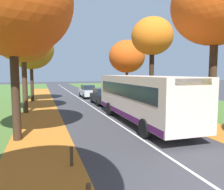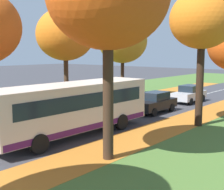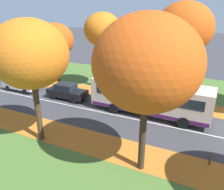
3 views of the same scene
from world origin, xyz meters
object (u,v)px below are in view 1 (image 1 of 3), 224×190
(bollard_third, at_px, (71,156))
(car_black_lead, at_px, (102,96))
(tree_left_near, at_px, (12,1))
(tree_left_far, at_px, (31,49))
(tree_right_far, at_px, (127,57))
(tree_left_mid, at_px, (23,34))
(bus, at_px, (140,96))
(tree_right_mid, at_px, (152,37))
(car_silver_following, at_px, (88,91))
(tree_right_near, at_px, (216,6))

(bollard_third, xyz_separation_m, car_black_lead, (4.96, 14.09, 0.48))
(tree_left_near, bearing_deg, tree_left_far, 89.41)
(tree_right_far, height_order, car_black_lead, tree_right_far)
(car_black_lead, bearing_deg, tree_left_mid, -158.09)
(tree_left_near, height_order, bus, tree_left_near)
(tree_right_mid, relative_size, bollard_third, 12.82)
(tree_left_near, relative_size, bus, 0.84)
(tree_left_near, bearing_deg, bus, 12.62)
(tree_left_near, xyz_separation_m, tree_right_far, (11.55, 15.03, -1.09))
(tree_left_near, distance_m, tree_left_mid, 7.53)
(bollard_third, bearing_deg, tree_left_far, 95.77)
(tree_left_mid, xyz_separation_m, car_silver_following, (6.94, 9.17, -5.36))
(tree_right_mid, bearing_deg, car_black_lead, 156.81)
(bollard_third, bearing_deg, tree_right_mid, 51.98)
(tree_left_far, xyz_separation_m, tree_right_far, (11.40, 0.04, -0.57))
(tree_left_far, bearing_deg, tree_right_mid, -29.87)
(tree_right_mid, xyz_separation_m, car_silver_following, (-4.71, 8.26, -5.85))
(tree_right_near, bearing_deg, tree_left_far, 126.20)
(tree_left_near, bearing_deg, bollard_third, -61.11)
(tree_right_mid, height_order, car_silver_following, tree_right_mid)
(bus, xyz_separation_m, car_black_lead, (-0.10, 8.79, -0.89))
(car_black_lead, bearing_deg, tree_left_far, 146.13)
(bollard_third, relative_size, car_silver_following, 0.16)
(tree_right_far, bearing_deg, car_silver_following, 160.42)
(tree_right_near, relative_size, tree_right_mid, 1.11)
(tree_left_mid, bearing_deg, bus, -39.48)
(tree_left_mid, bearing_deg, car_silver_following, 52.91)
(tree_left_far, height_order, tree_right_far, tree_left_far)
(tree_left_near, distance_m, car_black_lead, 13.69)
(bollard_third, relative_size, bus, 0.06)
(bus, xyz_separation_m, car_silver_following, (-0.27, 15.11, -0.89))
(tree_left_near, xyz_separation_m, bollard_third, (2.04, -3.71, -6.00))
(bus, bearing_deg, tree_left_near, -167.38)
(car_black_lead, bearing_deg, tree_right_far, 45.57)
(tree_left_mid, relative_size, car_silver_following, 1.99)
(tree_left_near, xyz_separation_m, tree_right_mid, (11.54, 8.44, 0.33))
(bollard_third, xyz_separation_m, bus, (5.07, 5.30, 1.37))
(tree_right_far, distance_m, car_silver_following, 6.68)
(tree_left_far, distance_m, tree_right_mid, 13.16)
(tree_right_near, distance_m, bollard_third, 11.95)
(tree_right_far, bearing_deg, tree_left_near, -127.56)
(tree_right_mid, relative_size, car_silver_following, 2.03)
(tree_right_near, relative_size, tree_right_far, 1.31)
(tree_right_near, distance_m, tree_right_mid, 8.53)
(tree_right_far, relative_size, car_silver_following, 1.73)
(tree_right_near, bearing_deg, bus, 157.78)
(tree_right_far, distance_m, bus, 14.58)
(tree_right_near, bearing_deg, bollard_third, -158.25)
(tree_left_near, distance_m, tree_right_near, 11.20)
(tree_right_mid, xyz_separation_m, tree_right_far, (0.01, 6.58, -1.42))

